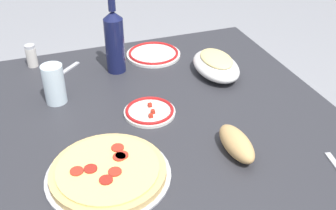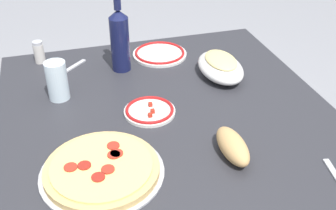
{
  "view_description": "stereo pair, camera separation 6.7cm",
  "coord_description": "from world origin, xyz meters",
  "px_view_note": "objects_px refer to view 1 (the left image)",
  "views": [
    {
      "loc": [
        1.03,
        -0.37,
        1.46
      ],
      "look_at": [
        0.0,
        0.0,
        0.73
      ],
      "focal_mm": 44.51,
      "sensor_mm": 36.0,
      "label": 1
    },
    {
      "loc": [
        1.05,
        -0.3,
        1.46
      ],
      "look_at": [
        0.0,
        0.0,
        0.73
      ],
      "focal_mm": 44.51,
      "sensor_mm": 36.0,
      "label": 2
    }
  ],
  "objects_px": {
    "dining_table": "(168,140)",
    "baked_pasta_dish": "(216,64)",
    "wine_bottle": "(114,40)",
    "water_glass": "(54,84)",
    "side_plate_far": "(153,54)",
    "side_plate_near": "(150,111)",
    "pepperoni_pizza": "(108,172)",
    "spice_shaker": "(31,56)",
    "bread_loaf": "(237,143)"
  },
  "relations": [
    {
      "from": "baked_pasta_dish",
      "to": "side_plate_near",
      "type": "bearing_deg",
      "value": -61.83
    },
    {
      "from": "pepperoni_pizza",
      "to": "water_glass",
      "type": "xyz_separation_m",
      "value": [
        -0.41,
        -0.08,
        0.05
      ]
    },
    {
      "from": "dining_table",
      "to": "wine_bottle",
      "type": "height_order",
      "value": "wine_bottle"
    },
    {
      "from": "wine_bottle",
      "to": "bread_loaf",
      "type": "bearing_deg",
      "value": 19.04
    },
    {
      "from": "pepperoni_pizza",
      "to": "spice_shaker",
      "type": "xyz_separation_m",
      "value": [
        -0.7,
        -0.14,
        0.03
      ]
    },
    {
      "from": "dining_table",
      "to": "wine_bottle",
      "type": "xyz_separation_m",
      "value": [
        -0.33,
        -0.09,
        0.23
      ]
    },
    {
      "from": "dining_table",
      "to": "bread_loaf",
      "type": "distance_m",
      "value": 0.31
    },
    {
      "from": "side_plate_near",
      "to": "dining_table",
      "type": "bearing_deg",
      "value": 74.75
    },
    {
      "from": "baked_pasta_dish",
      "to": "water_glass",
      "type": "height_order",
      "value": "water_glass"
    },
    {
      "from": "dining_table",
      "to": "wine_bottle",
      "type": "distance_m",
      "value": 0.41
    },
    {
      "from": "bread_loaf",
      "to": "pepperoni_pizza",
      "type": "bearing_deg",
      "value": -94.0
    },
    {
      "from": "side_plate_far",
      "to": "spice_shaker",
      "type": "height_order",
      "value": "spice_shaker"
    },
    {
      "from": "baked_pasta_dish",
      "to": "side_plate_far",
      "type": "xyz_separation_m",
      "value": [
        -0.22,
        -0.17,
        -0.03
      ]
    },
    {
      "from": "wine_bottle",
      "to": "water_glass",
      "type": "distance_m",
      "value": 0.28
    },
    {
      "from": "bread_loaf",
      "to": "side_plate_near",
      "type": "bearing_deg",
      "value": -147.19
    },
    {
      "from": "baked_pasta_dish",
      "to": "side_plate_far",
      "type": "relative_size",
      "value": 1.12
    },
    {
      "from": "dining_table",
      "to": "side_plate_far",
      "type": "relative_size",
      "value": 5.17
    },
    {
      "from": "pepperoni_pizza",
      "to": "bread_loaf",
      "type": "xyz_separation_m",
      "value": [
        0.02,
        0.36,
        0.02
      ]
    },
    {
      "from": "wine_bottle",
      "to": "side_plate_far",
      "type": "height_order",
      "value": "wine_bottle"
    },
    {
      "from": "baked_pasta_dish",
      "to": "pepperoni_pizza",
      "type": "bearing_deg",
      "value": -50.86
    },
    {
      "from": "pepperoni_pizza",
      "to": "spice_shaker",
      "type": "bearing_deg",
      "value": -168.93
    },
    {
      "from": "pepperoni_pizza",
      "to": "spice_shaker",
      "type": "height_order",
      "value": "spice_shaker"
    },
    {
      "from": "pepperoni_pizza",
      "to": "baked_pasta_dish",
      "type": "height_order",
      "value": "baked_pasta_dish"
    },
    {
      "from": "bread_loaf",
      "to": "dining_table",
      "type": "bearing_deg",
      "value": -155.45
    },
    {
      "from": "side_plate_near",
      "to": "spice_shaker",
      "type": "bearing_deg",
      "value": -144.78
    },
    {
      "from": "wine_bottle",
      "to": "spice_shaker",
      "type": "relative_size",
      "value": 3.49
    },
    {
      "from": "baked_pasta_dish",
      "to": "wine_bottle",
      "type": "bearing_deg",
      "value": -114.32
    },
    {
      "from": "wine_bottle",
      "to": "pepperoni_pizza",
      "type": "bearing_deg",
      "value": -15.83
    },
    {
      "from": "wine_bottle",
      "to": "side_plate_far",
      "type": "relative_size",
      "value": 1.41
    },
    {
      "from": "dining_table",
      "to": "baked_pasta_dish",
      "type": "relative_size",
      "value": 4.63
    },
    {
      "from": "baked_pasta_dish",
      "to": "spice_shaker",
      "type": "bearing_deg",
      "value": -115.06
    },
    {
      "from": "spice_shaker",
      "to": "side_plate_near",
      "type": "bearing_deg",
      "value": 35.22
    },
    {
      "from": "wine_bottle",
      "to": "bread_loaf",
      "type": "height_order",
      "value": "wine_bottle"
    },
    {
      "from": "wine_bottle",
      "to": "side_plate_near",
      "type": "xyz_separation_m",
      "value": [
        0.32,
        0.03,
        -0.11
      ]
    },
    {
      "from": "wine_bottle",
      "to": "water_glass",
      "type": "height_order",
      "value": "wine_bottle"
    },
    {
      "from": "dining_table",
      "to": "water_glass",
      "type": "distance_m",
      "value": 0.42
    },
    {
      "from": "wine_bottle",
      "to": "side_plate_far",
      "type": "distance_m",
      "value": 0.21
    },
    {
      "from": "dining_table",
      "to": "pepperoni_pizza",
      "type": "xyz_separation_m",
      "value": [
        0.22,
        -0.24,
        0.13
      ]
    },
    {
      "from": "water_glass",
      "to": "dining_table",
      "type": "bearing_deg",
      "value": 60.06
    },
    {
      "from": "side_plate_near",
      "to": "baked_pasta_dish",
      "type": "bearing_deg",
      "value": 118.17
    },
    {
      "from": "side_plate_near",
      "to": "spice_shaker",
      "type": "relative_size",
      "value": 1.89
    },
    {
      "from": "bread_loaf",
      "to": "spice_shaker",
      "type": "xyz_separation_m",
      "value": [
        -0.72,
        -0.49,
        0.01
      ]
    },
    {
      "from": "side_plate_near",
      "to": "bread_loaf",
      "type": "relative_size",
      "value": 1.0
    },
    {
      "from": "side_plate_near",
      "to": "bread_loaf",
      "type": "xyz_separation_m",
      "value": [
        0.26,
        0.17,
        0.02
      ]
    },
    {
      "from": "bread_loaf",
      "to": "spice_shaker",
      "type": "distance_m",
      "value": 0.87
    },
    {
      "from": "dining_table",
      "to": "pepperoni_pizza",
      "type": "height_order",
      "value": "pepperoni_pizza"
    },
    {
      "from": "bread_loaf",
      "to": "spice_shaker",
      "type": "bearing_deg",
      "value": -145.64
    },
    {
      "from": "baked_pasta_dish",
      "to": "side_plate_near",
      "type": "height_order",
      "value": "baked_pasta_dish"
    },
    {
      "from": "wine_bottle",
      "to": "side_plate_near",
      "type": "relative_size",
      "value": 1.85
    },
    {
      "from": "dining_table",
      "to": "wine_bottle",
      "type": "bearing_deg",
      "value": -165.33
    }
  ]
}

